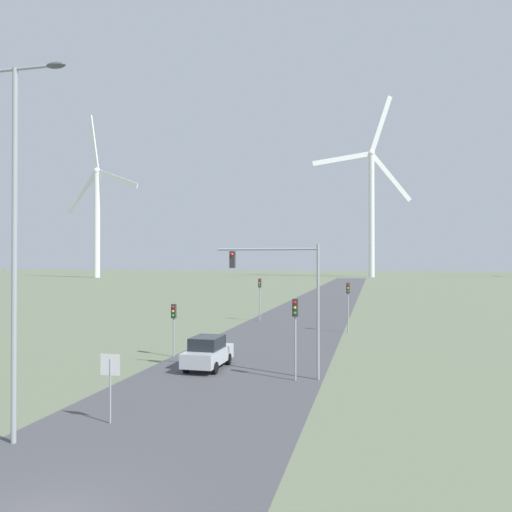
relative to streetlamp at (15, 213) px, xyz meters
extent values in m
cube|color=#47474C|center=(4.25, 43.61, -7.74)|extent=(10.00, 240.00, 0.01)
cylinder|color=#93999E|center=(0.00, 0.00, -1.43)|extent=(0.18, 0.18, 12.63)
cylinder|color=#93999E|center=(0.00, 0.00, 4.84)|extent=(3.12, 0.10, 0.10)
ellipsoid|color=#4C4C51|center=(1.56, 0.00, 4.84)|extent=(0.70, 0.32, 0.20)
cylinder|color=#93999E|center=(2.11, 2.59, -6.53)|extent=(0.07, 0.07, 2.43)
cube|color=white|center=(2.11, 2.58, -5.54)|extent=(0.81, 0.01, 0.81)
cube|color=red|center=(2.11, 2.59, -5.54)|extent=(0.76, 0.02, 0.76)
cylinder|color=#93999E|center=(-0.65, 15.33, -6.07)|extent=(0.11, 0.11, 3.35)
cube|color=#2D2D2D|center=(-0.65, 15.33, -4.84)|extent=(0.28, 0.24, 0.90)
sphere|color=red|center=(-0.65, 15.19, -4.57)|extent=(0.16, 0.16, 0.16)
sphere|color=gold|center=(-0.65, 15.19, -4.84)|extent=(0.16, 0.16, 0.16)
sphere|color=green|center=(-0.65, 15.19, -5.11)|extent=(0.16, 0.16, 0.16)
cylinder|color=#93999E|center=(7.87, 10.83, -5.66)|extent=(0.11, 0.11, 4.17)
cube|color=#2D2D2D|center=(7.87, 10.83, -4.02)|extent=(0.28, 0.24, 0.90)
sphere|color=red|center=(7.87, 10.70, -3.75)|extent=(0.16, 0.16, 0.16)
sphere|color=gold|center=(7.87, 10.70, -4.02)|extent=(0.16, 0.16, 0.16)
sphere|color=green|center=(7.87, 10.70, -4.29)|extent=(0.16, 0.16, 0.16)
cylinder|color=#93999E|center=(0.47, 35.12, -5.59)|extent=(0.11, 0.11, 4.30)
cube|color=#2D2D2D|center=(0.47, 35.12, -3.89)|extent=(0.28, 0.24, 0.90)
sphere|color=red|center=(0.47, 34.98, -3.62)|extent=(0.16, 0.16, 0.16)
sphere|color=gold|center=(0.47, 34.98, -3.89)|extent=(0.16, 0.16, 0.16)
sphere|color=green|center=(0.47, 34.98, -4.16)|extent=(0.16, 0.16, 0.16)
cylinder|color=#93999E|center=(9.63, 28.96, -5.63)|extent=(0.11, 0.11, 4.23)
cube|color=#2D2D2D|center=(9.63, 28.96, -3.96)|extent=(0.28, 0.24, 0.90)
sphere|color=red|center=(9.63, 28.83, -3.69)|extent=(0.16, 0.16, 0.16)
sphere|color=gold|center=(9.63, 28.83, -3.96)|extent=(0.16, 0.16, 0.16)
sphere|color=green|center=(9.63, 28.83, -4.23)|extent=(0.16, 0.16, 0.16)
cylinder|color=#93999E|center=(8.98, 11.31, -4.25)|extent=(0.14, 0.14, 6.98)
cylinder|color=#93999E|center=(6.28, 11.31, -1.01)|extent=(5.40, 0.12, 0.12)
cube|color=#2D2D2D|center=(4.39, 11.31, -1.56)|extent=(0.28, 0.24, 0.90)
sphere|color=red|center=(4.39, 11.18, -1.29)|extent=(0.18, 0.18, 0.18)
cube|color=#B7BCC1|center=(2.59, 12.54, -7.01)|extent=(1.88, 4.13, 0.80)
cube|color=#1E2328|center=(2.59, 12.39, -6.26)|extent=(1.60, 2.13, 0.70)
cylinder|color=black|center=(1.76, 13.81, -7.41)|extent=(0.22, 0.66, 0.66)
cylinder|color=black|center=(3.42, 13.81, -7.41)|extent=(0.22, 0.66, 0.66)
cylinder|color=black|center=(1.76, 11.27, -7.41)|extent=(0.22, 0.66, 0.66)
cylinder|color=black|center=(3.42, 11.27, -7.41)|extent=(0.22, 0.66, 0.66)
cylinder|color=white|center=(-86.80, 149.54, 11.75)|extent=(2.20, 2.20, 38.99)
sphere|color=white|center=(-86.80, 149.54, 31.25)|extent=(2.60, 2.60, 2.60)
cube|color=white|center=(-88.75, 150.17, 42.06)|extent=(5.51, 2.22, 20.67)
cube|color=white|center=(-94.72, 152.11, 24.07)|extent=(16.18, 5.69, 14.88)
cube|color=white|center=(-76.92, 146.32, 27.63)|extent=(19.30, 6.71, 8.52)
cylinder|color=white|center=(11.04, 177.34, 15.48)|extent=(2.20, 2.20, 46.45)
sphere|color=white|center=(11.04, 177.34, 38.71)|extent=(2.60, 2.60, 2.60)
cube|color=white|center=(18.34, 180.24, 29.74)|extent=(15.23, 6.44, 18.13)
cube|color=white|center=(14.61, 178.76, 49.98)|extent=(8.52, 3.77, 21.90)
cube|color=white|center=(0.18, 173.03, 36.40)|extent=(21.04, 8.75, 6.14)
camera|label=1|loc=(11.77, -14.44, -1.63)|focal=35.00mm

